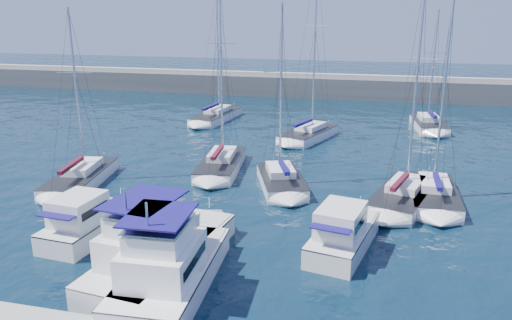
% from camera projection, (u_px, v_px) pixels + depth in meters
% --- Properties ---
extents(ground, '(220.00, 220.00, 0.00)m').
position_uv_depth(ground, '(243.00, 237.00, 29.34)').
color(ground, black).
rests_on(ground, ground).
extents(breakwater, '(160.00, 6.00, 4.45)m').
position_uv_depth(breakwater, '(330.00, 89.00, 77.42)').
color(breakwater, '#424244').
rests_on(breakwater, ground).
extents(motor_yacht_port_outer, '(3.25, 6.47, 3.20)m').
position_uv_depth(motor_yacht_port_outer, '(86.00, 223.00, 29.04)').
color(motor_yacht_port_outer, silver).
rests_on(motor_yacht_port_outer, ground).
extents(motor_yacht_port_inner, '(5.03, 10.47, 4.69)m').
position_uv_depth(motor_yacht_port_inner, '(158.00, 251.00, 25.27)').
color(motor_yacht_port_inner, silver).
rests_on(motor_yacht_port_inner, ground).
extents(motor_yacht_stbd_inner, '(4.14, 8.93, 4.69)m').
position_uv_depth(motor_yacht_stbd_inner, '(169.00, 269.00, 23.48)').
color(motor_yacht_stbd_inner, white).
rests_on(motor_yacht_stbd_inner, ground).
extents(motor_yacht_stbd_outer, '(3.90, 6.98, 3.20)m').
position_uv_depth(motor_yacht_stbd_outer, '(342.00, 235.00, 27.51)').
color(motor_yacht_stbd_outer, silver).
rests_on(motor_yacht_stbd_outer, ground).
extents(sailboat_mid_a, '(4.44, 8.88, 13.41)m').
position_uv_depth(sailboat_mid_a, '(81.00, 178.00, 38.24)').
color(sailboat_mid_a, white).
rests_on(sailboat_mid_a, ground).
extents(sailboat_mid_b, '(4.00, 8.64, 16.59)m').
position_uv_depth(sailboat_mid_b, '(221.00, 164.00, 41.56)').
color(sailboat_mid_b, silver).
rests_on(sailboat_mid_b, ground).
extents(sailboat_mid_c, '(5.17, 7.58, 13.72)m').
position_uv_depth(sailboat_mid_c, '(281.00, 181.00, 37.54)').
color(sailboat_mid_c, white).
rests_on(sailboat_mid_c, ground).
extents(sailboat_mid_d, '(5.31, 8.57, 15.76)m').
position_uv_depth(sailboat_mid_d, '(403.00, 196.00, 34.47)').
color(sailboat_mid_d, silver).
rests_on(sailboat_mid_d, ground).
extents(sailboat_mid_e, '(3.09, 7.54, 14.67)m').
position_uv_depth(sailboat_mid_e, '(434.00, 195.00, 34.65)').
color(sailboat_mid_e, white).
rests_on(sailboat_mid_e, ground).
extents(sailboat_back_a, '(4.08, 9.58, 15.35)m').
position_uv_depth(sailboat_back_a, '(216.00, 116.00, 60.47)').
color(sailboat_back_a, white).
rests_on(sailboat_back_a, ground).
extents(sailboat_back_b, '(5.61, 8.62, 18.37)m').
position_uv_depth(sailboat_back_b, '(309.00, 134.00, 51.65)').
color(sailboat_back_b, white).
rests_on(sailboat_back_b, ground).
extents(sailboat_back_c, '(3.86, 8.00, 13.31)m').
position_uv_depth(sailboat_back_c, '(429.00, 125.00, 56.02)').
color(sailboat_back_c, white).
rests_on(sailboat_back_c, ground).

